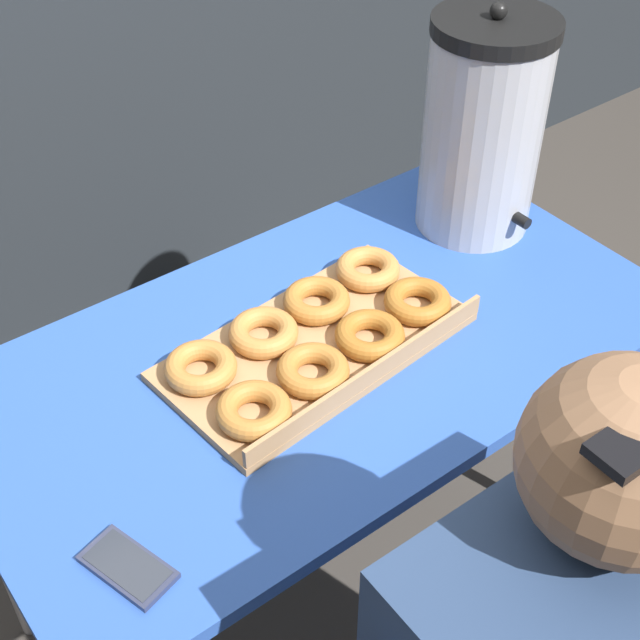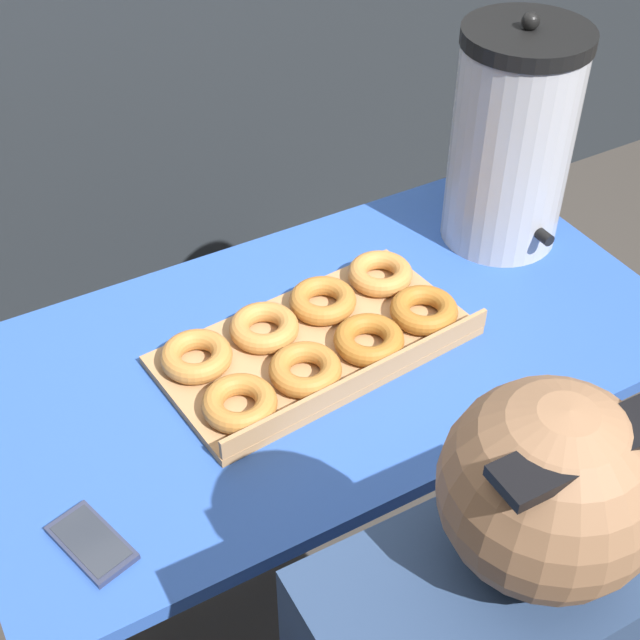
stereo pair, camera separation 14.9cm
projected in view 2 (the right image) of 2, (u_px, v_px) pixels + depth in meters
ground_plane at (322, 582)px, 2.02m from camera, size 12.00×12.00×0.00m
folding_table at (322, 368)px, 1.57m from camera, size 1.24×0.67×0.73m
donut_box at (316, 338)px, 1.51m from camera, size 0.55×0.33×0.05m
coffee_urn at (512, 139)px, 1.64m from camera, size 0.23×0.26×0.45m
cell_phone at (92, 543)px, 1.22m from camera, size 0.10×0.15×0.01m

